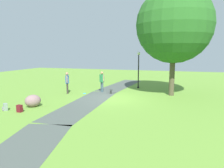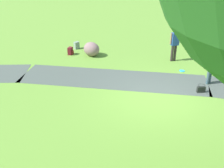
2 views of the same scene
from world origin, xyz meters
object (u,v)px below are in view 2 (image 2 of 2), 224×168
at_px(lawn_boulder, 92,49).
at_px(man_near_boulder, 175,42).
at_px(handbag_on_grass, 201,89).
at_px(backpack_by_boulder, 76,45).
at_px(spare_backpack_on_lawn, 70,51).
at_px(frisbee_on_grass, 182,71).
at_px(woman_with_handbag, 212,61).

relative_size(lawn_boulder, man_near_boulder, 0.70).
relative_size(man_near_boulder, handbag_on_grass, 4.97).
xyz_separation_m(backpack_by_boulder, spare_backpack_on_lawn, (0.02, 1.00, 0.00)).
relative_size(spare_backpack_on_lawn, frisbee_on_grass, 1.56).
bearing_deg(frisbee_on_grass, backpack_by_boulder, -20.60).
height_order(spare_backpack_on_lawn, frisbee_on_grass, spare_backpack_on_lawn).
xyz_separation_m(lawn_boulder, backpack_by_boulder, (1.14, -0.96, -0.17)).
distance_m(lawn_boulder, frisbee_on_grass, 4.80).
bearing_deg(backpack_by_boulder, spare_backpack_on_lawn, 89.06).
distance_m(spare_backpack_on_lawn, frisbee_on_grass, 5.91).
xyz_separation_m(woman_with_handbag, man_near_boulder, (1.41, -2.39, -0.00)).
xyz_separation_m(lawn_boulder, woman_with_handbag, (-5.63, 2.33, 0.62)).
bearing_deg(frisbee_on_grass, handbag_on_grass, 107.19).
bearing_deg(handbag_on_grass, woman_with_handbag, -113.61).
xyz_separation_m(man_near_boulder, frisbee_on_grass, (-0.41, 1.26, -0.97)).
height_order(handbag_on_grass, spare_backpack_on_lawn, spare_backpack_on_lawn).
xyz_separation_m(backpack_by_boulder, frisbee_on_grass, (-5.77, 2.17, -0.18)).
bearing_deg(woman_with_handbag, frisbee_on_grass, -48.16).
xyz_separation_m(spare_backpack_on_lawn, frisbee_on_grass, (-5.79, 1.17, -0.18)).
height_order(handbag_on_grass, backpack_by_boulder, backpack_by_boulder).
bearing_deg(backpack_by_boulder, lawn_boulder, 139.97).
relative_size(lawn_boulder, spare_backpack_on_lawn, 2.96).
distance_m(backpack_by_boulder, frisbee_on_grass, 6.17).
xyz_separation_m(handbag_on_grass, backpack_by_boulder, (6.39, -4.17, 0.05)).
relative_size(lawn_boulder, woman_with_handbag, 0.70).
bearing_deg(man_near_boulder, woman_with_handbag, 120.58).
bearing_deg(woman_with_handbag, spare_backpack_on_lawn, -18.64).
bearing_deg(spare_backpack_on_lawn, backpack_by_boulder, -90.94).
xyz_separation_m(lawn_boulder, frisbee_on_grass, (-4.63, 1.21, -0.36)).
bearing_deg(lawn_boulder, handbag_on_grass, 148.51).
distance_m(man_near_boulder, frisbee_on_grass, 1.65).
bearing_deg(handbag_on_grass, man_near_boulder, -72.58).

